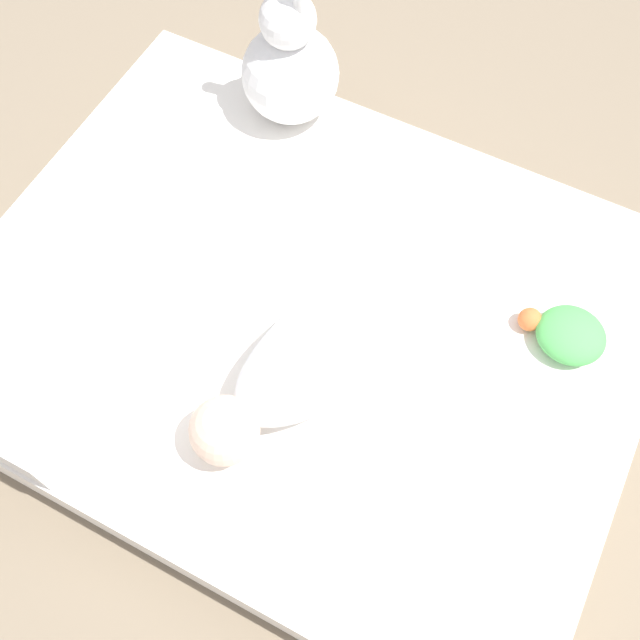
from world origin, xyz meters
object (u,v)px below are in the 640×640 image
object	(u,v)px
bunny_plush	(290,66)
swaddled_baby	(327,349)
turtle_plush	(567,334)
pillow	(8,341)

from	to	relation	value
bunny_plush	swaddled_baby	bearing A→B (deg)	124.08
turtle_plush	bunny_plush	bearing A→B (deg)	-20.58
turtle_plush	pillow	bearing A→B (deg)	28.88
bunny_plush	turtle_plush	world-z (taller)	bunny_plush
swaddled_baby	bunny_plush	bearing A→B (deg)	-123.92
swaddled_baby	turtle_plush	xyz separation A→B (m)	(-0.35, -0.24, -0.05)
pillow	bunny_plush	world-z (taller)	bunny_plush
pillow	turtle_plush	world-z (taller)	pillow
bunny_plush	turtle_plush	distance (m)	0.73
swaddled_baby	pillow	xyz separation A→B (m)	(0.49, 0.22, -0.02)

